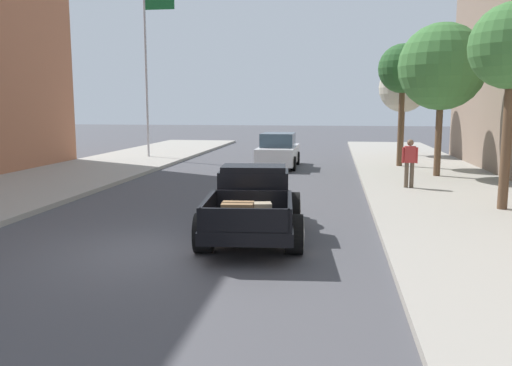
{
  "coord_description": "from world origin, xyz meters",
  "views": [
    {
      "loc": [
        3.45,
        -9.88,
        2.91
      ],
      "look_at": [
        1.53,
        2.97,
        1.0
      ],
      "focal_mm": 36.72,
      "sensor_mm": 36.0,
      "label": 1
    }
  ],
  "objects": [
    {
      "name": "street_tree_farthest",
      "position": [
        7.27,
        21.16,
        3.93
      ],
      "size": [
        2.76,
        2.76,
        5.18
      ],
      "color": "brown",
      "rests_on": "sidewalk_right"
    },
    {
      "name": "street_tree_second",
      "position": [
        7.54,
        11.76,
        4.42
      ],
      "size": [
        3.37,
        3.37,
        5.97
      ],
      "color": "brown",
      "rests_on": "sidewalk_right"
    },
    {
      "name": "street_tree_third",
      "position": [
        6.48,
        15.18,
        4.56
      ],
      "size": [
        2.24,
        2.24,
        5.59
      ],
      "color": "brown",
      "rests_on": "sidewalk_right"
    },
    {
      "name": "ground_plane",
      "position": [
        0.0,
        0.0,
        0.0
      ],
      "size": [
        140.0,
        140.0,
        0.0
      ],
      "primitive_type": "plane",
      "color": "#47474C"
    },
    {
      "name": "pedestrian_sidewalk_right",
      "position": [
        6.01,
        8.42,
        1.09
      ],
      "size": [
        0.53,
        0.22,
        1.65
      ],
      "color": "brown",
      "rests_on": "sidewalk_right"
    },
    {
      "name": "car_background_white",
      "position": [
        0.8,
        14.99,
        0.77
      ],
      "size": [
        1.88,
        4.31,
        1.65
      ],
      "color": "silver",
      "rests_on": "ground"
    },
    {
      "name": "hotrod_truck_black",
      "position": [
        1.66,
        1.72,
        0.75
      ],
      "size": [
        2.47,
        5.04,
        1.58
      ],
      "color": "black",
      "rests_on": "ground"
    },
    {
      "name": "flagpole",
      "position": [
        -6.51,
        17.87,
        5.77
      ],
      "size": [
        1.74,
        0.16,
        9.16
      ],
      "color": "#B2B2B7",
      "rests_on": "sidewalk_left"
    }
  ]
}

